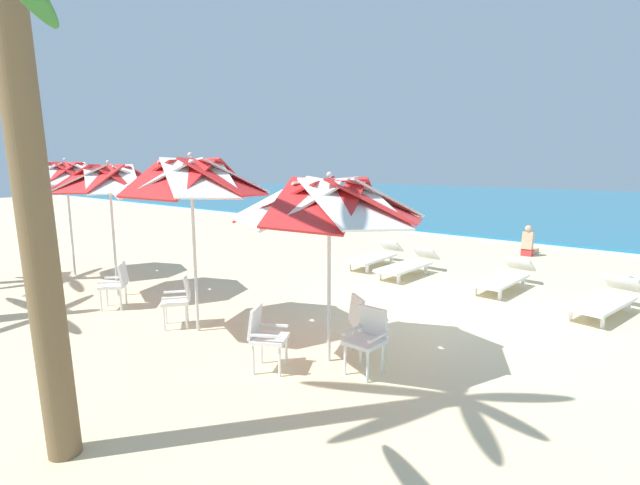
# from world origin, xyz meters

# --- Properties ---
(ground_plane) EXTENTS (80.00, 80.00, 0.00)m
(ground_plane) POSITION_xyz_m (0.00, 0.00, 0.00)
(ground_plane) COLOR beige
(sea) EXTENTS (80.00, 36.00, 0.10)m
(sea) POSITION_xyz_m (0.00, 27.10, 0.05)
(sea) COLOR teal
(sea) RESTS_ON ground
(surf_foam) EXTENTS (80.00, 0.70, 0.01)m
(surf_foam) POSITION_xyz_m (0.00, 8.80, 0.01)
(surf_foam) COLOR white
(surf_foam) RESTS_ON ground
(beach_umbrella_0) EXTENTS (2.58, 2.58, 2.61)m
(beach_umbrella_0) POSITION_xyz_m (-0.35, -2.89, 2.22)
(beach_umbrella_0) COLOR silver
(beach_umbrella_0) RESTS_ON ground
(plastic_chair_0) EXTENTS (0.44, 0.47, 0.87)m
(plastic_chair_0) POSITION_xyz_m (0.26, -2.84, 0.50)
(plastic_chair_0) COLOR white
(plastic_chair_0) RESTS_ON ground
(plastic_chair_1) EXTENTS (0.62, 0.60, 0.87)m
(plastic_chair_1) POSITION_xyz_m (-0.83, -3.64, 0.50)
(plastic_chair_1) COLOR white
(plastic_chair_1) RESTS_ON ground
(plastic_chair_2) EXTENTS (0.62, 0.63, 0.87)m
(plastic_chair_2) POSITION_xyz_m (-0.11, -2.37, 0.50)
(plastic_chair_2) COLOR white
(plastic_chair_2) RESTS_ON ground
(beach_umbrella_1) EXTENTS (2.43, 2.43, 2.88)m
(beach_umbrella_1) POSITION_xyz_m (-2.74, -3.34, 2.48)
(beach_umbrella_1) COLOR silver
(beach_umbrella_1) RESTS_ON ground
(plastic_chair_3) EXTENTS (0.62, 0.63, 0.87)m
(plastic_chair_3) POSITION_xyz_m (-3.16, -3.39, 0.50)
(plastic_chair_3) COLOR white
(plastic_chair_3) RESTS_ON ground
(beach_umbrella_2) EXTENTS (2.34, 2.34, 2.78)m
(beach_umbrella_2) POSITION_xyz_m (-5.77, -3.16, 2.40)
(beach_umbrella_2) COLOR silver
(beach_umbrella_2) RESTS_ON ground
(plastic_chair_4) EXTENTS (0.63, 0.63, 0.87)m
(plastic_chair_4) POSITION_xyz_m (-4.94, -3.58, 0.50)
(plastic_chair_4) COLOR white
(plastic_chair_4) RESTS_ON ground
(beach_umbrella_3) EXTENTS (2.19, 2.19, 2.85)m
(beach_umbrella_3) POSITION_xyz_m (-8.32, -2.95, 2.46)
(beach_umbrella_3) COLOR silver
(beach_umbrella_3) RESTS_ON ground
(plastic_chair_5) EXTENTS (0.60, 0.61, 0.87)m
(plastic_chair_5) POSITION_xyz_m (-8.92, -3.47, 0.50)
(plastic_chair_5) COLOR white
(plastic_chair_5) RESTS_ON ground
(sun_lounger_0) EXTENTS (0.99, 2.22, 0.62)m
(sun_lounger_0) POSITION_xyz_m (2.24, 1.92, 0.28)
(sun_lounger_0) COLOR white
(sun_lounger_0) RESTS_ON ground
(sun_lounger_1) EXTENTS (0.73, 2.17, 0.62)m
(sun_lounger_1) POSITION_xyz_m (0.25, 2.46, 0.28)
(sun_lounger_1) COLOR white
(sun_lounger_1) RESTS_ON ground
(sun_lounger_2) EXTENTS (0.68, 2.16, 0.62)m
(sun_lounger_2) POSITION_xyz_m (-2.00, 2.27, 0.28)
(sun_lounger_2) COLOR white
(sun_lounger_2) RESTS_ON ground
(sun_lounger_3) EXTENTS (0.75, 2.18, 0.62)m
(sun_lounger_3) POSITION_xyz_m (-3.20, 2.64, 0.28)
(sun_lounger_3) COLOR white
(sun_lounger_3) RESTS_ON ground
(palm_tree_3) EXTENTS (2.87, 3.09, 6.12)m
(palm_tree_3) POSITION_xyz_m (-0.97, -6.20, 3.83)
(palm_tree_3) COLOR brown
(palm_tree_3) RESTS_ON ground
(beach_ball) EXTENTS (0.27, 0.27, 0.27)m
(beach_ball) POSITION_xyz_m (2.35, 4.30, 0.14)
(beach_ball) COLOR blue
(beach_ball) RESTS_ON ground
(beachgoer_seated) EXTENTS (0.30, 0.93, 0.92)m
(beachgoer_seated) POSITION_xyz_m (-0.50, 6.87, 0.29)
(beachgoer_seated) COLOR red
(beachgoer_seated) RESTS_ON ground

